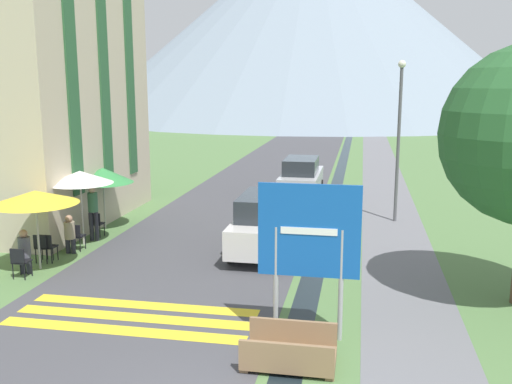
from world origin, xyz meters
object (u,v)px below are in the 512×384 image
object	(u,v)px
cafe_umbrella_middle_white	(80,177)
parked_car_far	(301,178)
road_sign	(309,241)
footbridge	(290,353)
hotel_building	(33,43)
person_standing_terrace	(93,209)
person_seated_near	(70,232)
streetlamp	(399,129)
cafe_chair_far_left	(96,222)
parked_car_near	(267,222)
cafe_chair_middle	(76,235)
cafe_chair_near_left	(47,245)
cafe_chair_nearest	(20,260)
cafe_umbrella_front_yellow	(35,197)
person_seated_far	(25,249)
cafe_umbrella_rear_green	(103,175)
cafe_chair_near_right	(42,246)

from	to	relation	value
cafe_umbrella_middle_white	parked_car_far	bearing A→B (deg)	55.79
road_sign	footbridge	xyz separation A→B (m)	(-0.21, -1.19, -1.82)
hotel_building	person_standing_terrace	xyz separation A→B (m)	(3.20, -2.40, -5.46)
person_seated_near	streetlamp	xyz separation A→B (m)	(9.98, 6.04, 2.80)
cafe_chair_far_left	person_standing_terrace	size ratio (longest dim) A/B	0.47
parked_car_far	cafe_umbrella_middle_white	world-z (taller)	cafe_umbrella_middle_white
parked_car_near	cafe_chair_middle	xyz separation A→B (m)	(-5.82, -1.07, -0.40)
hotel_building	cafe_chair_near_left	bearing A→B (deg)	-58.70
streetlamp	parked_car_near	bearing A→B (deg)	-131.13
footbridge	cafe_chair_near_left	world-z (taller)	cafe_chair_near_left
cafe_chair_near_left	cafe_chair_nearest	size ratio (longest dim) A/B	1.00
cafe_chair_nearest	cafe_umbrella_middle_white	xyz separation A→B (m)	(0.11, 3.31, 1.69)
road_sign	cafe_chair_nearest	world-z (taller)	road_sign
cafe_chair_near_left	cafe_umbrella_middle_white	xyz separation A→B (m)	(0.15, 1.90, 1.69)
cafe_umbrella_front_yellow	parked_car_near	bearing A→B (deg)	25.65
cafe_umbrella_front_yellow	person_seated_far	size ratio (longest dim) A/B	1.90
road_sign	cafe_chair_far_left	xyz separation A→B (m)	(-7.74, 6.38, -1.54)
road_sign	streetlamp	size ratio (longest dim) A/B	0.54
cafe_umbrella_rear_green	person_seated_far	xyz separation A→B (m)	(0.04, -5.03, -1.23)
person_seated_near	person_standing_terrace	xyz separation A→B (m)	(0.07, 1.45, 0.40)
cafe_chair_middle	person_seated_near	size ratio (longest dim) A/B	0.71
cafe_chair_near_right	cafe_umbrella_front_yellow	world-z (taller)	cafe_umbrella_front_yellow
cafe_chair_near_left	cafe_umbrella_middle_white	bearing A→B (deg)	57.54
road_sign	person_standing_terrace	bearing A→B (deg)	141.85
parked_car_far	hotel_building	bearing A→B (deg)	-146.66
cafe_umbrella_front_yellow	cafe_chair_middle	bearing A→B (deg)	85.08
road_sign	cafe_chair_far_left	bearing A→B (deg)	140.49
cafe_chair_middle	hotel_building	bearing A→B (deg)	151.90
cafe_chair_middle	cafe_umbrella_front_yellow	distance (m)	2.37
parked_car_far	cafe_chair_near_right	distance (m)	12.60
parked_car_near	cafe_umbrella_middle_white	size ratio (longest dim) A/B	1.88
streetlamp	person_standing_terrace	bearing A→B (deg)	-155.14
hotel_building	cafe_chair_nearest	xyz separation A→B (m)	(2.96, -6.22, -6.01)
cafe_chair_near_right	cafe_umbrella_middle_white	world-z (taller)	cafe_umbrella_middle_white
cafe_chair_near_left	hotel_building	bearing A→B (deg)	93.26
footbridge	cafe_umbrella_rear_green	xyz separation A→B (m)	(-7.78, 8.79, 1.69)
cafe_chair_far_left	cafe_umbrella_middle_white	bearing A→B (deg)	-78.80
cafe_chair_near_left	cafe_chair_middle	xyz separation A→B (m)	(0.25, 1.23, 0.00)
parked_car_far	cafe_umbrella_front_yellow	xyz separation A→B (m)	(-6.12, -11.40, 1.14)
cafe_umbrella_front_yellow	cafe_umbrella_middle_white	xyz separation A→B (m)	(0.05, 2.47, 0.15)
person_seated_far	person_seated_near	bearing A→B (deg)	82.13
cafe_chair_far_left	cafe_umbrella_rear_green	distance (m)	1.87
cafe_umbrella_rear_green	footbridge	bearing A→B (deg)	-48.49
road_sign	footbridge	distance (m)	2.19
cafe_chair_near_left	cafe_chair_near_right	distance (m)	0.14
cafe_chair_near_right	parked_car_far	bearing A→B (deg)	58.66
road_sign	cafe_chair_far_left	size ratio (longest dim) A/B	3.77
person_seated_far	person_standing_terrace	distance (m)	3.45
streetlamp	cafe_chair_far_left	bearing A→B (deg)	-157.36
parked_car_far	cafe_umbrella_front_yellow	world-z (taller)	cafe_umbrella_front_yellow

